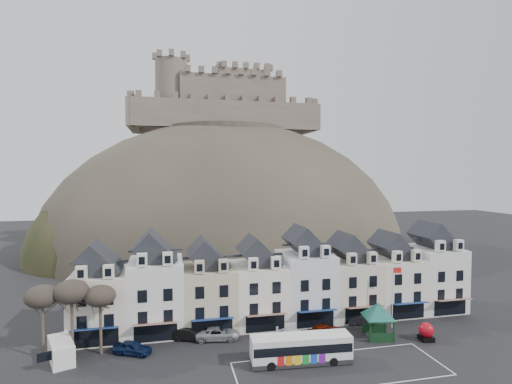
% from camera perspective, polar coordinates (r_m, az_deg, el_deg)
% --- Properties ---
extents(ground, '(300.00, 300.00, 0.00)m').
position_cam_1_polar(ground, '(44.78, 10.08, -24.56)').
color(ground, black).
rests_on(ground, ground).
extents(coach_bay_markings, '(22.00, 7.50, 0.01)m').
position_cam_1_polar(coach_bay_markings, '(46.52, 11.91, -23.47)').
color(coach_bay_markings, silver).
rests_on(coach_bay_markings, ground).
extents(townhouse_terrace, '(54.40, 9.35, 11.80)m').
position_cam_1_polar(townhouse_terrace, '(56.96, 3.90, -12.73)').
color(townhouse_terrace, white).
rests_on(townhouse_terrace, ground).
extents(castle_hill, '(100.00, 76.00, 68.00)m').
position_cam_1_polar(castle_hill, '(108.84, -3.59, -8.02)').
color(castle_hill, '#39342C').
rests_on(castle_hill, ground).
extents(castle, '(50.20, 22.20, 22.00)m').
position_cam_1_polar(castle, '(115.38, -4.59, 12.61)').
color(castle, '#63554B').
rests_on(castle, ground).
extents(tree_left_far, '(3.61, 3.61, 8.24)m').
position_cam_1_polar(tree_left_far, '(50.88, -28.26, -13.10)').
color(tree_left_far, '#3C3026').
rests_on(tree_left_far, ground).
extents(tree_left_mid, '(3.78, 3.78, 8.64)m').
position_cam_1_polar(tree_left_mid, '(50.08, -24.88, -12.87)').
color(tree_left_mid, '#3C3026').
rests_on(tree_left_mid, ground).
extents(tree_left_near, '(3.43, 3.43, 7.84)m').
position_cam_1_polar(tree_left_near, '(49.73, -21.38, -13.74)').
color(tree_left_near, '#3C3026').
rests_on(tree_left_near, ground).
extents(bus, '(11.01, 3.31, 3.07)m').
position_cam_1_polar(bus, '(46.35, 6.44, -21.22)').
color(bus, '#262628').
rests_on(bus, ground).
extents(bus_shelter, '(6.86, 6.86, 4.43)m').
position_cam_1_polar(bus_shelter, '(53.79, 17.07, -15.87)').
color(bus_shelter, black).
rests_on(bus_shelter, ground).
extents(red_buoy, '(1.79, 1.79, 2.22)m').
position_cam_1_polar(red_buoy, '(55.64, 23.14, -17.85)').
color(red_buoy, black).
rests_on(red_buoy, ground).
extents(flagpole, '(1.19, 0.28, 8.32)m').
position_cam_1_polar(flagpole, '(57.13, 19.01, -13.40)').
color(flagpole, silver).
rests_on(flagpole, ground).
extents(white_van, '(3.80, 5.44, 2.28)m').
position_cam_1_polar(white_van, '(51.33, -26.07, -19.70)').
color(white_van, white).
rests_on(white_van, ground).
extents(planter_west, '(1.19, 0.78, 1.11)m').
position_cam_1_polar(planter_west, '(56.50, 23.22, -18.18)').
color(planter_west, black).
rests_on(planter_west, ground).
extents(planter_east, '(1.05, 0.80, 0.94)m').
position_cam_1_polar(planter_east, '(57.07, 22.76, -18.04)').
color(planter_east, black).
rests_on(planter_east, ground).
extents(car_navy, '(4.71, 3.45, 1.49)m').
position_cam_1_polar(car_navy, '(50.36, -17.23, -20.48)').
color(car_navy, '#0C1A3D').
rests_on(car_navy, ground).
extents(car_black, '(4.99, 3.19, 1.55)m').
position_cam_1_polar(car_black, '(52.56, -9.51, -19.34)').
color(car_black, black).
rests_on(car_black, ground).
extents(car_silver, '(5.67, 3.14, 1.53)m').
position_cam_1_polar(car_silver, '(52.29, -5.51, -19.44)').
color(car_silver, '#A1A2A8').
rests_on(car_silver, ground).
extents(car_white, '(4.73, 2.94, 1.28)m').
position_cam_1_polar(car_white, '(52.47, 5.41, -19.51)').
color(car_white, white).
rests_on(car_white, ground).
extents(car_maroon, '(4.55, 2.59, 1.46)m').
position_cam_1_polar(car_maroon, '(53.87, 9.73, -18.83)').
color(car_maroon, '#651405').
rests_on(car_maroon, ground).
extents(car_charcoal, '(4.06, 1.82, 1.29)m').
position_cam_1_polar(car_charcoal, '(58.42, 14.81, -17.21)').
color(car_charcoal, black).
rests_on(car_charcoal, ground).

